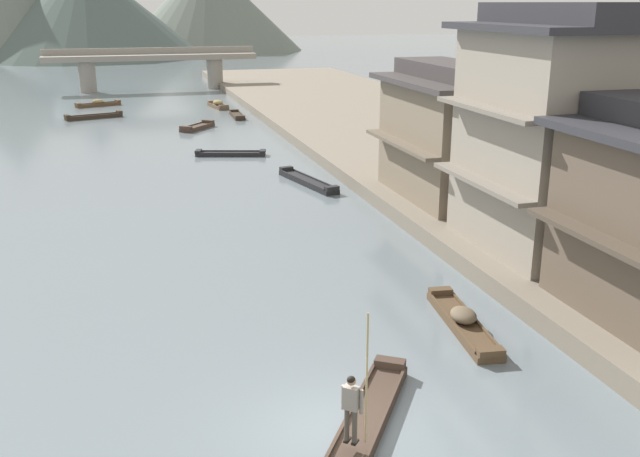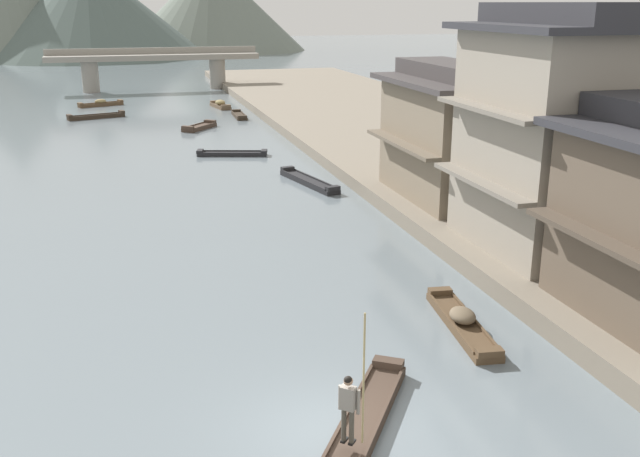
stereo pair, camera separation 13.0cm
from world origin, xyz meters
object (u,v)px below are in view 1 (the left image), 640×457
at_px(boat_midriver_upstream, 98,104).
at_px(boat_upstream_distant, 94,117).
at_px(boatman_person, 352,401).
at_px(boat_crossing_west, 237,116).
at_px(house_waterfront_second, 556,131).
at_px(boat_moored_second, 218,105).
at_px(boat_midriver_drifting, 308,181).
at_px(boat_moored_third, 197,127).
at_px(house_waterfront_tall, 451,133).
at_px(stone_bridge, 152,63).
at_px(boat_foreground_poled, 367,419).
at_px(boat_moored_nearest, 231,154).
at_px(boat_moored_far, 463,322).

xyz_separation_m(boat_midriver_upstream, boat_upstream_distant, (-0.27, -7.79, -0.07)).
height_order(boatman_person, boat_crossing_west, boatman_person).
bearing_deg(house_waterfront_second, boatman_person, -138.07).
relative_size(boat_moored_second, boat_midriver_drifting, 0.68).
height_order(boat_moored_third, house_waterfront_tall, house_waterfront_tall).
height_order(boat_midriver_upstream, stone_bridge, stone_bridge).
bearing_deg(boat_foreground_poled, boat_crossing_west, 84.02).
relative_size(boat_moored_third, boat_upstream_distant, 0.71).
bearing_deg(boat_midriver_drifting, boat_foreground_poled, -101.58).
height_order(boat_crossing_west, house_waterfront_second, house_waterfront_second).
distance_m(boat_midriver_drifting, boat_crossing_west, 24.71).
height_order(boat_midriver_drifting, stone_bridge, stone_bridge).
bearing_deg(boat_moored_third, boat_foreground_poled, -91.31).
bearing_deg(boat_moored_nearest, boat_midriver_upstream, 107.80).
height_order(boat_upstream_distant, house_waterfront_tall, house_waterfront_tall).
relative_size(boat_moored_second, boat_moored_third, 1.11).
bearing_deg(boat_moored_second, boat_upstream_distant, -161.87).
relative_size(boat_midriver_drifting, boat_midriver_upstream, 1.32).
bearing_deg(boat_moored_nearest, boat_crossing_west, 78.93).
distance_m(boat_moored_third, house_waterfront_tall, 27.71).
bearing_deg(house_waterfront_tall, boat_moored_third, 108.69).
distance_m(boat_foreground_poled, boat_midriver_upstream, 58.19).
bearing_deg(boat_upstream_distant, boat_foreground_poled, -82.17).
bearing_deg(boat_moored_nearest, house_waterfront_tall, -62.58).
height_order(boat_moored_nearest, boat_midriver_drifting, boat_midriver_drifting).
bearing_deg(boat_upstream_distant, boat_moored_third, -44.76).
bearing_deg(boat_moored_second, boatman_person, -95.20).
bearing_deg(boat_moored_far, boat_moored_third, 95.36).
distance_m(boat_moored_second, house_waterfront_tall, 38.02).
bearing_deg(boat_crossing_west, boat_midriver_upstream, 138.31).
bearing_deg(boatman_person, boat_moored_far, 45.13).
relative_size(boatman_person, house_waterfront_tall, 0.37).
bearing_deg(house_waterfront_tall, boat_foreground_poled, -121.10).
bearing_deg(boat_moored_second, boat_crossing_west, -82.99).
xyz_separation_m(boat_moored_third, house_waterfront_second, (9.21, -33.62, 4.82)).
distance_m(boat_foreground_poled, boat_moored_third, 42.25).
distance_m(boat_moored_third, boat_moored_far, 38.28).
distance_m(boat_moored_second, boat_midriver_drifting, 30.87).
xyz_separation_m(house_waterfront_second, stone_bridge, (-10.94, 61.06, -2.02)).
bearing_deg(boat_upstream_distant, boatman_person, -83.21).
xyz_separation_m(boat_moored_nearest, boat_midriver_drifting, (2.83, -8.70, 0.02)).
xyz_separation_m(house_waterfront_second, house_waterfront_tall, (-0.40, 7.58, -1.30)).
bearing_deg(boat_midriver_upstream, boat_moored_third, -64.06).
distance_m(boat_moored_far, house_waterfront_second, 8.64).
relative_size(boat_moored_far, boat_midriver_upstream, 1.12).
relative_size(boat_upstream_distant, stone_bridge, 0.21).
height_order(boat_foreground_poled, house_waterfront_tall, house_waterfront_tall).
distance_m(boat_crossing_west, house_waterfront_tall, 31.86).
relative_size(boat_midriver_upstream, house_waterfront_second, 0.49).
distance_m(boat_moored_second, house_waterfront_second, 45.67).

